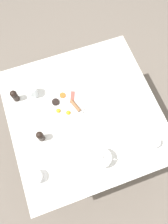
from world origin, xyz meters
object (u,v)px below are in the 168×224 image
teacup_with_saucer_left (153,142)px  salt_grinder (15,96)px  breakfast_plate (66,105)px  fork_by_plate (125,76)px  water_glass_tall (32,91)px  spoon_for_tea (62,179)px  teacup_with_saucer_right (36,177)px  teapot_near (101,158)px  pepper_grinder (40,136)px  knife_by_plate (129,117)px

teacup_with_saucer_left → salt_grinder: 1.00m
breakfast_plate → salt_grinder: (0.32, -0.17, 0.05)m
salt_grinder → fork_by_plate: bearing=173.9°
water_glass_tall → spoon_for_tea: size_ratio=0.68×
teacup_with_saucer_right → spoon_for_tea: (-0.15, 0.06, -0.03)m
teacup_with_saucer_left → salt_grinder: bearing=-38.7°
fork_by_plate → salt_grinder: bearing=-6.1°
breakfast_plate → water_glass_tall: size_ratio=2.93×
water_glass_tall → spoon_for_tea: water_glass_tall is taller
teacup_with_saucer_right → fork_by_plate: bearing=-149.0°
teapot_near → water_glass_tall: bearing=140.9°
water_glass_tall → teacup_with_saucer_left: bearing=136.7°
teapot_near → salt_grinder: size_ratio=1.74×
breakfast_plate → spoon_for_tea: 0.51m
breakfast_plate → spoon_for_tea: breakfast_plate is taller
water_glass_tall → pepper_grinder: size_ratio=0.85×
water_glass_tall → knife_by_plate: 0.72m
teapot_near → knife_by_plate: size_ratio=1.00×
teacup_with_saucer_left → pepper_grinder: 0.75m
breakfast_plate → knife_by_plate: breakfast_plate is taller
salt_grinder → fork_by_plate: size_ratio=0.66×
fork_by_plate → pepper_grinder: bearing=19.6°
fork_by_plate → knife_by_plate: same height
breakfast_plate → teapot_near: (-0.10, 0.45, 0.04)m
water_glass_tall → knife_by_plate: water_glass_tall is taller
salt_grinder → knife_by_plate: bearing=150.8°
teacup_with_saucer_right → water_glass_tall: size_ratio=1.44×
teacup_with_saucer_left → spoon_for_tea: teacup_with_saucer_left is taller
teapot_near → teacup_with_saucer_right: 0.43m
knife_by_plate → water_glass_tall: bearing=-33.8°
breakfast_plate → teacup_with_saucer_right: teacup_with_saucer_right is taller
water_glass_tall → salt_grinder: bearing=-1.5°
breakfast_plate → salt_grinder: 0.37m
pepper_grinder → knife_by_plate: (-0.62, 0.05, -0.06)m
teacup_with_saucer_right → pepper_grinder: 0.26m
teapot_near → teacup_with_saucer_left: bearing=22.8°
teacup_with_saucer_right → fork_by_plate: teacup_with_saucer_right is taller
breakfast_plate → fork_by_plate: 0.50m
teapot_near → water_glass_tall: size_ratio=2.04×
salt_grinder → fork_by_plate: salt_grinder is taller
water_glass_tall → knife_by_plate: size_ratio=0.49×
salt_grinder → teapot_near: bearing=124.2°
teapot_near → teacup_with_saucer_left: (-0.37, 0.01, -0.02)m
water_glass_tall → fork_by_plate: (-0.70, 0.08, -0.05)m
breakfast_plate → fork_by_plate: size_ratio=1.64×
knife_by_plate → spoon_for_tea: (0.57, 0.24, 0.00)m
fork_by_plate → teacup_with_saucer_left: bearing=86.3°
teapot_near → fork_by_plate: 0.66m
water_glass_tall → pepper_grinder: pepper_grinder is taller
spoon_for_tea → fork_by_plate: bearing=-140.4°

